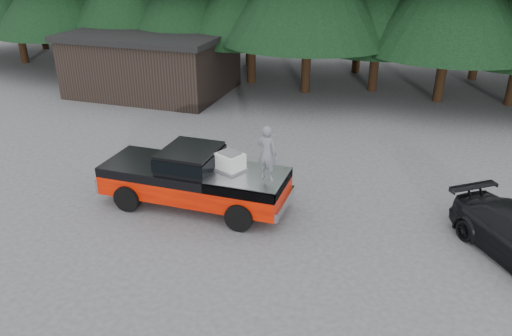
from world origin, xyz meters
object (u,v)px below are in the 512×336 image
(man_on_bed, at_px, (267,153))
(utility_building, at_px, (153,62))
(pickup_truck, at_px, (195,186))
(air_compressor, at_px, (230,162))

(man_on_bed, distance_m, utility_building, 15.27)
(pickup_truck, distance_m, utility_building, 13.73)
(utility_building, bearing_deg, pickup_truck, -55.83)
(pickup_truck, xyz_separation_m, man_on_bed, (2.40, -0.11, 1.50))
(pickup_truck, height_order, man_on_bed, man_on_bed)
(air_compressor, bearing_deg, utility_building, 152.34)
(pickup_truck, bearing_deg, air_compressor, 6.69)
(pickup_truck, relative_size, man_on_bed, 3.60)
(air_compressor, bearing_deg, pickup_truck, -149.30)
(pickup_truck, xyz_separation_m, air_compressor, (1.16, 0.14, 0.93))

